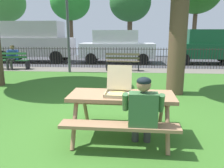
# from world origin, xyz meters

# --- Properties ---
(ground) EXTENTS (28.00, 11.69, 0.02)m
(ground) POSITION_xyz_m (0.00, 1.84, -0.01)
(ground) COLOR #396D25
(cobblestone_walkway) EXTENTS (28.00, 1.40, 0.01)m
(cobblestone_walkway) POSITION_xyz_m (0.00, 6.99, -0.00)
(cobblestone_walkway) COLOR slate
(street_asphalt) EXTENTS (28.00, 6.54, 0.01)m
(street_asphalt) POSITION_xyz_m (0.00, 10.96, -0.01)
(street_asphalt) COLOR #424247
(picnic_table_foreground) EXTENTS (1.83, 1.52, 0.79)m
(picnic_table_foreground) POSITION_xyz_m (0.28, -0.30, 0.60)
(picnic_table_foreground) COLOR #9D7452
(picnic_table_foreground) RESTS_ON ground
(pizza_box_open) EXTENTS (0.46, 0.53, 0.47)m
(pizza_box_open) POSITION_xyz_m (0.22, -0.31, 0.86)
(pizza_box_open) COLOR tan
(pizza_box_open) RESTS_ON picnic_table_foreground
(pizza_slice_on_table) EXTENTS (0.28, 0.28, 0.02)m
(pizza_slice_on_table) POSITION_xyz_m (0.58, -0.34, 0.78)
(pizza_slice_on_table) COLOR #F3D475
(pizza_slice_on_table) RESTS_ON picnic_table_foreground
(adult_at_table) EXTENTS (0.61, 0.60, 1.19)m
(adult_at_table) POSITION_xyz_m (0.61, -0.81, 0.66)
(adult_at_table) COLOR #3A3A3A
(adult_at_table) RESTS_ON ground
(iron_fence_streetside) EXTENTS (20.71, 0.03, 1.06)m
(iron_fence_streetside) POSITION_xyz_m (-0.00, 7.69, 0.54)
(iron_fence_streetside) COLOR #2D2823
(iron_fence_streetside) RESTS_ON ground
(park_bench_left) EXTENTS (1.62, 0.54, 0.85)m
(park_bench_left) POSITION_xyz_m (-5.46, 6.85, 0.42)
(park_bench_left) COLOR #275F31
(park_bench_left) RESTS_ON ground
(park_bench_center) EXTENTS (1.62, 0.54, 0.85)m
(park_bench_center) POSITION_xyz_m (0.08, 6.85, 0.42)
(park_bench_center) COLOR brown
(park_bench_center) RESTS_ON ground
(person_on_park_bench) EXTENTS (0.61, 0.59, 1.19)m
(person_on_park_bench) POSITION_xyz_m (-5.45, 6.87, 0.66)
(person_on_park_bench) COLOR #2E2E2E
(person_on_park_bench) RESTS_ON ground
(lamp_post_walkway) EXTENTS (0.28, 0.28, 4.46)m
(lamp_post_walkway) POSITION_xyz_m (-2.37, 6.19, 2.69)
(lamp_post_walkway) COLOR #4C4C51
(lamp_post_walkway) RESTS_ON ground
(parked_car_far_left) EXTENTS (4.73, 2.13, 2.46)m
(parked_car_far_left) POSITION_xyz_m (-5.48, 9.81, 1.31)
(parked_car_far_left) COLOR #BDB5BA
(parked_car_far_left) RESTS_ON ground
(parked_car_left) EXTENTS (4.42, 1.94, 1.94)m
(parked_car_left) POSITION_xyz_m (-0.37, 9.81, 1.01)
(parked_car_left) COLOR silver
(parked_car_left) RESTS_ON ground
(parked_car_center) EXTENTS (3.94, 1.91, 1.98)m
(parked_car_center) POSITION_xyz_m (4.82, 9.81, 1.01)
(parked_car_center) COLOR #124D2B
(parked_car_center) RESTS_ON ground
(far_tree_left) EXTENTS (3.54, 3.54, 5.85)m
(far_tree_left) POSITION_xyz_m (-10.22, 15.30, 4.24)
(far_tree_left) COLOR brown
(far_tree_left) RESTS_ON ground
(far_tree_midleft) EXTENTS (3.26, 3.26, 5.71)m
(far_tree_midleft) POSITION_xyz_m (-4.55, 15.30, 4.22)
(far_tree_midleft) COLOR brown
(far_tree_midleft) RESTS_ON ground
(far_tree_center) EXTENTS (3.34, 3.34, 5.67)m
(far_tree_center) POSITION_xyz_m (0.37, 15.30, 4.13)
(far_tree_center) COLOR brown
(far_tree_center) RESTS_ON ground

